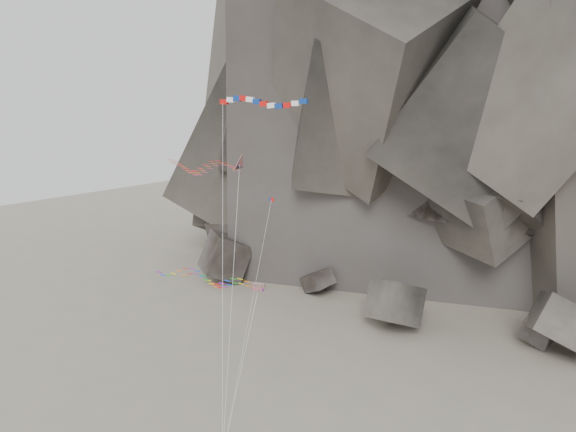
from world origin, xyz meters
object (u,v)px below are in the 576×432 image
Objects in this scene: delta_kite at (199,166)px; banner_kite at (261,105)px; parafoil_kite at (203,277)px; pennant_kite at (260,259)px.

delta_kite is 0.84× the size of banner_kite.
parafoil_kite is 6.61m from pennant_kite.
pennant_kite is (1.25, -1.75, -13.04)m from banner_kite.
banner_kite reaches higher than delta_kite.
parafoil_kite is at bearing -55.03° from delta_kite.
delta_kite is 11.35m from pennant_kite.
banner_kite is 1.41× the size of pennant_kite.
pennant_kite reaches higher than parafoil_kite.
delta_kite reaches higher than parafoil_kite.
parafoil_kite is 0.67× the size of pennant_kite.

